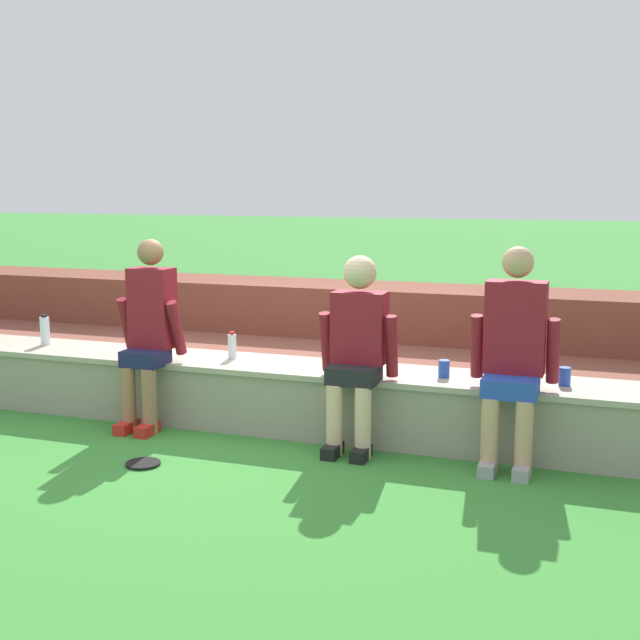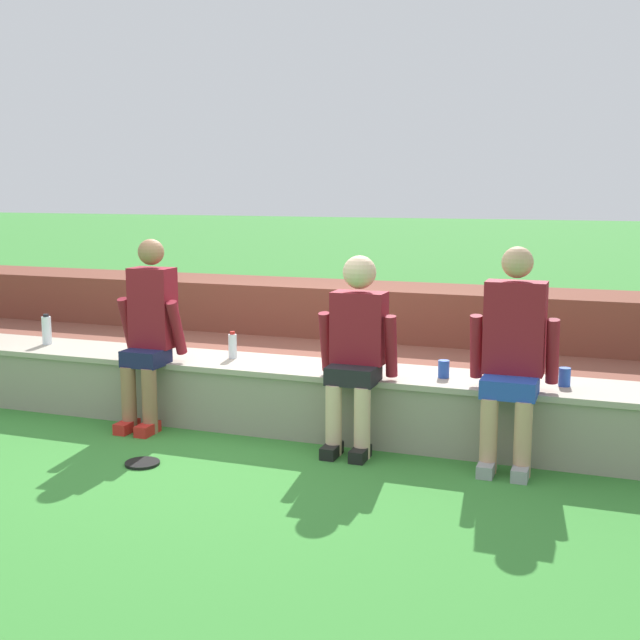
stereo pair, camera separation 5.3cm
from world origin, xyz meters
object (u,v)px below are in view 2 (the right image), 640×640
at_px(water_bottle_center_gap, 233,346).
at_px(frisbee, 142,463).
at_px(water_bottle_mid_left, 47,330).
at_px(plastic_cup_left_end, 565,377).
at_px(person_center, 356,346).
at_px(person_left_of_center, 149,330).
at_px(person_right_of_center, 513,351).
at_px(plastic_cup_middle, 444,369).

xyz_separation_m(water_bottle_center_gap, frisbee, (-0.10, -1.14, -0.57)).
xyz_separation_m(water_bottle_mid_left, plastic_cup_left_end, (4.13, -0.03, -0.06)).
bearing_deg(water_bottle_mid_left, plastic_cup_left_end, -0.41).
height_order(person_center, frisbee, person_center).
height_order(person_left_of_center, person_right_of_center, person_right_of_center).
bearing_deg(person_left_of_center, water_bottle_center_gap, 34.71).
bearing_deg(person_left_of_center, plastic_cup_left_end, 5.89).
bearing_deg(frisbee, plastic_cup_left_end, 23.26).
bearing_deg(plastic_cup_middle, water_bottle_center_gap, 177.03).
bearing_deg(plastic_cup_left_end, person_left_of_center, -174.11).
distance_m(person_left_of_center, water_bottle_center_gap, 0.64).
relative_size(person_right_of_center, frisbee, 6.25).
distance_m(person_left_of_center, water_bottle_mid_left, 1.24).
height_order(water_bottle_center_gap, plastic_cup_left_end, water_bottle_center_gap).
height_order(person_center, person_right_of_center, person_right_of_center).
bearing_deg(water_bottle_mid_left, water_bottle_center_gap, 0.66).
bearing_deg(plastic_cup_left_end, water_bottle_mid_left, 179.59).
relative_size(water_bottle_center_gap, plastic_cup_middle, 1.72).
bearing_deg(water_bottle_mid_left, person_center, -6.83).
distance_m(person_center, water_bottle_center_gap, 1.16).
xyz_separation_m(person_left_of_center, person_right_of_center, (2.64, 0.03, 0.02)).
xyz_separation_m(plastic_cup_middle, frisbee, (-1.74, -1.05, -0.54)).
bearing_deg(person_center, person_right_of_center, 1.79).
relative_size(water_bottle_mid_left, plastic_cup_left_end, 2.08).
relative_size(water_bottle_center_gap, plastic_cup_left_end, 1.70).
distance_m(water_bottle_center_gap, plastic_cup_left_end, 2.44).
relative_size(person_center, water_bottle_mid_left, 5.23).
bearing_deg(water_bottle_center_gap, water_bottle_mid_left, -179.34).
xyz_separation_m(water_bottle_mid_left, frisbee, (1.60, -1.12, -0.60)).
height_order(person_left_of_center, plastic_cup_middle, person_left_of_center).
bearing_deg(person_left_of_center, frisbee, -62.52).
bearing_deg(water_bottle_center_gap, plastic_cup_left_end, -1.16).
xyz_separation_m(person_center, plastic_cup_middle, (0.54, 0.27, -0.17)).
xyz_separation_m(person_left_of_center, plastic_cup_middle, (2.15, 0.27, -0.19)).
relative_size(plastic_cup_left_end, frisbee, 0.54).
bearing_deg(person_right_of_center, water_bottle_center_gap, 171.40).
distance_m(plastic_cup_left_end, frisbee, 2.81).
distance_m(plastic_cup_middle, frisbee, 2.11).
distance_m(person_left_of_center, person_right_of_center, 2.64).
bearing_deg(water_bottle_center_gap, person_right_of_center, -8.60).
distance_m(person_center, plastic_cup_middle, 0.63).
bearing_deg(plastic_cup_middle, person_center, -153.72).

